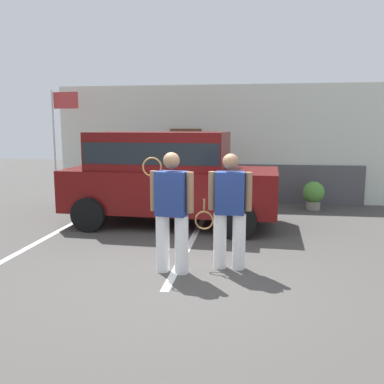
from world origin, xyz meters
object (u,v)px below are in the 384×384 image
object	(u,v)px
tennis_player_man	(172,211)
potted_plant_by_porch	(314,194)
parked_suv	(167,173)
flag_pole	(60,126)
tennis_player_woman	(229,210)

from	to	relation	value
tennis_player_man	potted_plant_by_porch	size ratio (longest dim) A/B	2.43
parked_suv	potted_plant_by_porch	xyz separation A→B (m)	(3.47, 2.15, -0.73)
potted_plant_by_porch	flag_pole	bearing A→B (deg)	179.98
potted_plant_by_porch	flag_pole	xyz separation A→B (m)	(-6.97, 0.00, 1.76)
parked_suv	flag_pole	world-z (taller)	flag_pole
parked_suv	tennis_player_woman	distance (m)	3.16
tennis_player_man	flag_pole	size ratio (longest dim) A/B	0.57
parked_suv	tennis_player_woman	world-z (taller)	parked_suv
tennis_player_woman	flag_pole	bearing A→B (deg)	-43.47
potted_plant_by_porch	flag_pole	distance (m)	7.19
potted_plant_by_porch	parked_suv	bearing A→B (deg)	-148.27
tennis_player_man	potted_plant_by_porch	world-z (taller)	tennis_player_man
tennis_player_man	potted_plant_by_porch	xyz separation A→B (m)	(2.77, 5.21, -0.53)
parked_suv	potted_plant_by_porch	world-z (taller)	parked_suv
tennis_player_man	flag_pole	bearing A→B (deg)	-42.66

